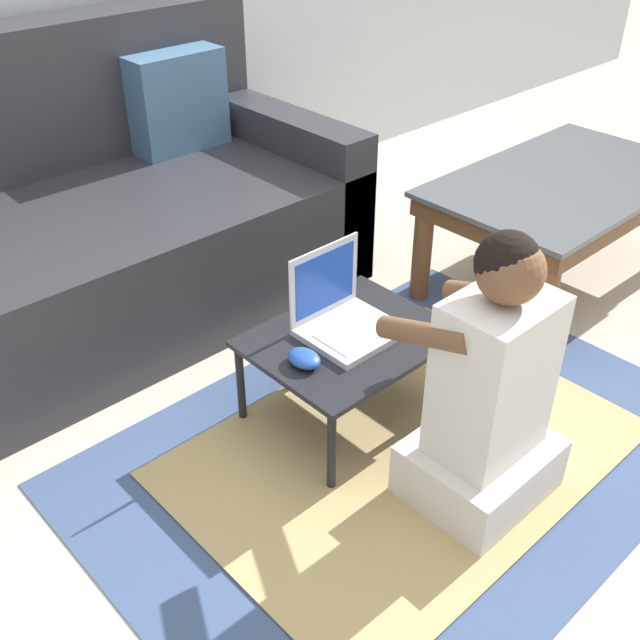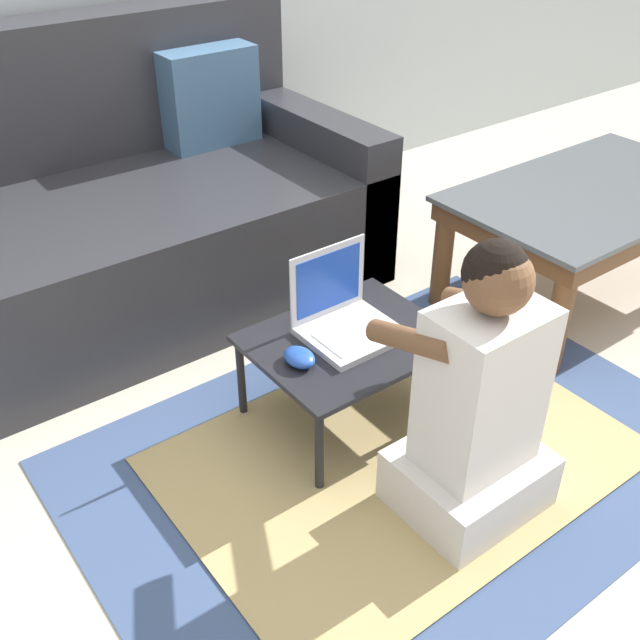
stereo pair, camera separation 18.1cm
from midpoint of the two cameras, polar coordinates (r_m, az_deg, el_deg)
The scene contains 8 objects.
ground_plane at distance 2.11m, azimuth 0.70°, elevation -11.17°, with size 16.00×16.00×0.00m, color beige.
area_rug at distance 2.15m, azimuth 3.95°, elevation -9.96°, with size 1.72×1.23×0.01m.
couch at distance 2.74m, azimuth -20.38°, elevation 6.12°, with size 1.92×0.95×0.94m.
coffee_table at distance 2.87m, azimuth 16.29°, elevation 9.13°, with size 1.04×0.62×0.43m.
laptop_desk at distance 2.12m, azimuth -0.25°, elevation -1.95°, with size 0.54×0.43×0.28m.
laptop at distance 2.10m, azimuth -0.57°, elevation 0.01°, with size 0.26×0.23×0.24m.
computer_mouse at distance 1.99m, azimuth -3.83°, elevation -3.02°, with size 0.07×0.10×0.04m.
person_seated at distance 1.86m, azimuth 10.00°, elevation -5.83°, with size 0.36×0.41×0.76m.
Camera 1 is at (-1.10, -1.02, 1.49)m, focal length 42.00 mm.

